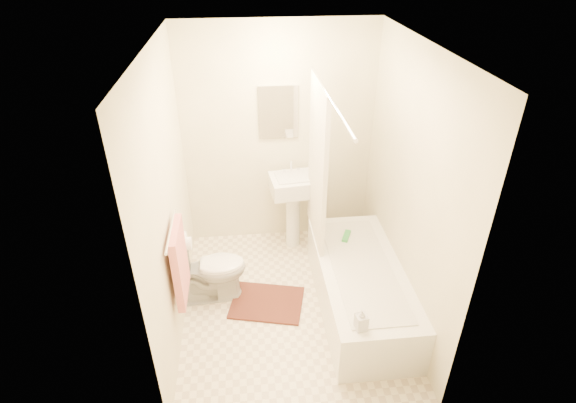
{
  "coord_description": "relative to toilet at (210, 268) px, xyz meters",
  "views": [
    {
      "loc": [
        -0.36,
        -3.17,
        3.07
      ],
      "look_at": [
        0.0,
        0.25,
        1.0
      ],
      "focal_mm": 28.0,
      "sensor_mm": 36.0,
      "label": 1
    }
  ],
  "objects": [
    {
      "name": "floor",
      "position": [
        0.75,
        -0.2,
        -0.34
      ],
      "size": [
        2.4,
        2.4,
        0.0
      ],
      "primitive_type": "plane",
      "color": "beige",
      "rests_on": "ground"
    },
    {
      "name": "ceiling",
      "position": [
        0.75,
        -0.2,
        2.06
      ],
      "size": [
        2.4,
        2.4,
        0.0
      ],
      "primitive_type": "plane",
      "color": "white",
      "rests_on": "ground"
    },
    {
      "name": "wall_back",
      "position": [
        0.75,
        1.0,
        0.86
      ],
      "size": [
        2.0,
        0.02,
        2.4
      ],
      "primitive_type": "cube",
      "color": "beige",
      "rests_on": "ground"
    },
    {
      "name": "wall_left",
      "position": [
        -0.25,
        -0.2,
        0.86
      ],
      "size": [
        0.02,
        2.4,
        2.4
      ],
      "primitive_type": "cube",
      "color": "beige",
      "rests_on": "ground"
    },
    {
      "name": "wall_right",
      "position": [
        1.75,
        -0.2,
        0.86
      ],
      "size": [
        0.02,
        2.4,
        2.4
      ],
      "primitive_type": "cube",
      "color": "beige",
      "rests_on": "ground"
    },
    {
      "name": "mirror",
      "position": [
        0.75,
        0.98,
        1.16
      ],
      "size": [
        0.4,
        0.03,
        0.55
      ],
      "primitive_type": "cube",
      "color": "white",
      "rests_on": "wall_back"
    },
    {
      "name": "curtain_rod",
      "position": [
        1.05,
        -0.1,
        1.66
      ],
      "size": [
        0.03,
        1.7,
        0.03
      ],
      "primitive_type": "cylinder",
      "rotation": [
        1.57,
        0.0,
        0.0
      ],
      "color": "silver",
      "rests_on": "wall_back"
    },
    {
      "name": "shower_curtain",
      "position": [
        1.05,
        0.3,
        0.88
      ],
      "size": [
        0.04,
        0.8,
        1.55
      ],
      "primitive_type": "cube",
      "color": "silver",
      "rests_on": "curtain_rod"
    },
    {
      "name": "towel_bar",
      "position": [
        -0.21,
        -0.45,
        0.76
      ],
      "size": [
        0.02,
        0.6,
        0.02
      ],
      "primitive_type": "cylinder",
      "rotation": [
        1.57,
        0.0,
        0.0
      ],
      "color": "silver",
      "rests_on": "wall_left"
    },
    {
      "name": "towel",
      "position": [
        -0.18,
        -0.45,
        0.44
      ],
      "size": [
        0.06,
        0.45,
        0.66
      ],
      "primitive_type": "cube",
      "color": "#CC7266",
      "rests_on": "towel_bar"
    },
    {
      "name": "toilet_paper",
      "position": [
        -0.18,
        -0.08,
        0.36
      ],
      "size": [
        0.11,
        0.12,
        0.12
      ],
      "primitive_type": "cylinder",
      "rotation": [
        0.0,
        1.57,
        0.0
      ],
      "color": "white",
      "rests_on": "wall_left"
    },
    {
      "name": "toilet",
      "position": [
        0.0,
        0.0,
        0.0
      ],
      "size": [
        0.71,
        0.43,
        0.68
      ],
      "primitive_type": "imported",
      "rotation": [
        0.0,
        0.0,
        1.64
      ],
      "color": "silver",
      "rests_on": "floor"
    },
    {
      "name": "sink",
      "position": [
        0.88,
        0.75,
        0.14
      ],
      "size": [
        0.53,
        0.44,
        0.96
      ],
      "primitive_type": null,
      "rotation": [
        0.0,
        0.0,
        0.11
      ],
      "color": "white",
      "rests_on": "floor"
    },
    {
      "name": "bathtub",
      "position": [
        1.38,
        -0.29,
        -0.1
      ],
      "size": [
        0.73,
        1.67,
        0.47
      ],
      "primitive_type": null,
      "color": "white",
      "rests_on": "floor"
    },
    {
      "name": "bath_mat",
      "position": [
        0.52,
        -0.17,
        -0.33
      ],
      "size": [
        0.77,
        0.65,
        0.02
      ],
      "primitive_type": "cube",
      "rotation": [
        0.0,
        0.0,
        -0.24
      ],
      "color": "#502A1B",
      "rests_on": "floor"
    },
    {
      "name": "soap_bottle",
      "position": [
        1.2,
        -1.0,
        0.23
      ],
      "size": [
        0.1,
        0.1,
        0.19
      ],
      "primitive_type": "imported",
      "rotation": [
        0.0,
        0.0,
        0.18
      ],
      "color": "silver",
      "rests_on": "bathtub"
    },
    {
      "name": "scrub_brush",
      "position": [
        1.34,
        0.17,
        0.15
      ],
      "size": [
        0.13,
        0.19,
        0.04
      ],
      "primitive_type": "cube",
      "rotation": [
        0.0,
        0.0,
        -0.42
      ],
      "color": "green",
      "rests_on": "bathtub"
    }
  ]
}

